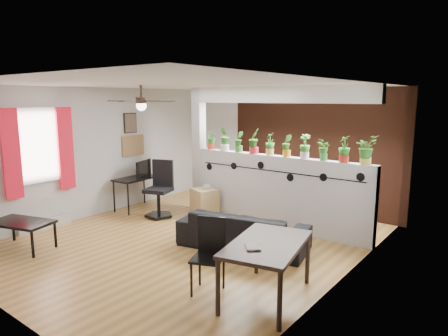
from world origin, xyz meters
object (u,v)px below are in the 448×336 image
potted_plant_7 (324,149)px  folding_chair (210,248)px  coffee_table (21,224)px  potted_plant_3 (254,140)px  cup (206,187)px  potted_plant_0 (211,140)px  office_chair (160,193)px  potted_plant_9 (366,149)px  potted_plant_2 (239,141)px  potted_plant_5 (287,145)px  potted_plant_6 (305,146)px  sofa (243,230)px  potted_plant_4 (270,143)px  computer_desk (136,180)px  dining_table (267,248)px  potted_plant_1 (225,138)px  cube_shelf (204,203)px  potted_plant_8 (344,148)px  ceiling_fan (141,102)px

potted_plant_7 → folding_chair: size_ratio=0.39×
folding_chair → coffee_table: (-3.27, -0.76, -0.14)m
potted_plant_3 → cup: size_ratio=3.55×
potted_plant_0 → office_chair: bearing=-127.4°
potted_plant_9 → cup: potted_plant_9 is taller
folding_chair → potted_plant_9: bearing=69.8°
potted_plant_2 → potted_plant_3: 0.35m
potted_plant_2 → potted_plant_7: bearing=-0.0°
potted_plant_9 → potted_plant_5: bearing=180.0°
folding_chair → potted_plant_5: bearing=98.9°
potted_plant_6 → sofa: 1.84m
cup → folding_chair: 3.09m
potted_plant_4 → potted_plant_5: bearing=0.0°
office_chair → coffee_table: size_ratio=1.03×
potted_plant_2 → coffee_table: 4.05m
computer_desk → coffee_table: bearing=-81.9°
sofa → coffee_table: bearing=26.1°
potted_plant_4 → potted_plant_9: potted_plant_9 is taller
cup → folding_chair: size_ratio=0.14×
potted_plant_9 → office_chair: 4.05m
potted_plant_3 → sofa: potted_plant_3 is taller
potted_plant_0 → potted_plant_3: 1.05m
folding_chair → potted_plant_0: bearing=129.2°
dining_table → potted_plant_9: bearing=82.8°
potted_plant_5 → potted_plant_6: size_ratio=0.96×
potted_plant_1 → cube_shelf: size_ratio=0.82×
potted_plant_8 → potted_plant_9: potted_plant_9 is taller
potted_plant_5 → potted_plant_6: (0.35, 0.00, 0.01)m
ceiling_fan → potted_plant_5: ceiling_fan is taller
potted_plant_4 → coffee_table: 4.40m
potted_plant_3 → cube_shelf: 1.65m
sofa → folding_chair: folding_chair is taller
cup → office_chair: bearing=-147.5°
potted_plant_8 → coffee_table: size_ratio=0.40×
cup → office_chair: (-0.80, -0.51, -0.14)m
potted_plant_7 → cup: bearing=-171.6°
potted_plant_7 → computer_desk: 4.11m
potted_plant_3 → folding_chair: (1.12, -2.67, -1.05)m
potted_plant_6 → potted_plant_8: potted_plant_8 is taller
dining_table → potted_plant_7: bearing=99.2°
sofa → coffee_table: sofa is taller
potted_plant_3 → dining_table: bearing=-53.5°
office_chair → coffee_table: office_chair is taller
potted_plant_1 → potted_plant_6: 1.76m
potted_plant_6 → potted_plant_8: size_ratio=0.96×
cup → coffee_table: size_ratio=0.12×
ceiling_fan → potted_plant_7: bearing=36.0°
potted_plant_8 → coffee_table: bearing=-138.6°
potted_plant_5 → potted_plant_2: bearing=180.0°
potted_plant_8 → cube_shelf: size_ratio=0.75×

